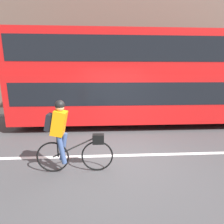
# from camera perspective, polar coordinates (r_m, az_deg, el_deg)

# --- Properties ---
(ground_plane) EXTENTS (80.00, 80.00, 0.00)m
(ground_plane) POSITION_cam_1_polar(r_m,az_deg,el_deg) (5.04, 2.71, -14.02)
(ground_plane) COLOR #424244
(road_center_line) EXTENTS (50.00, 0.14, 0.01)m
(road_center_line) POSITION_cam_1_polar(r_m,az_deg,el_deg) (5.03, 2.71, -14.00)
(road_center_line) COLOR silver
(road_center_line) RESTS_ON ground_plane
(sidewalk_curb) EXTENTS (60.00, 1.92, 0.16)m
(sidewalk_curb) POSITION_cam_1_polar(r_m,az_deg,el_deg) (10.53, -0.51, 0.54)
(sidewalk_curb) COLOR gray
(sidewalk_curb) RESTS_ON ground_plane
(building_facade) EXTENTS (60.00, 0.30, 9.34)m
(building_facade) POSITION_cam_1_polar(r_m,az_deg,el_deg) (11.67, -0.84, 24.40)
(building_facade) COLOR brown
(building_facade) RESTS_ON ground_plane
(bus) EXTENTS (11.31, 2.60, 3.83)m
(bus) POSITION_cam_1_polar(r_m,az_deg,el_deg) (7.96, 12.14, 11.30)
(bus) COLOR black
(bus) RESTS_ON ground_plane
(cyclist_on_bike) EXTENTS (1.76, 0.32, 1.69)m
(cyclist_on_bike) POSITION_cam_1_polar(r_m,az_deg,el_deg) (4.07, -14.76, -7.22)
(cyclist_on_bike) COLOR black
(cyclist_on_bike) RESTS_ON ground_plane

